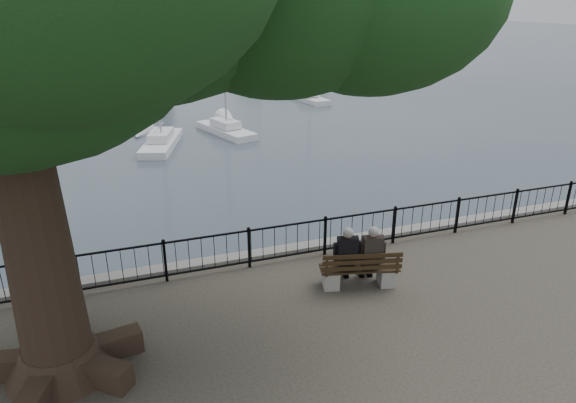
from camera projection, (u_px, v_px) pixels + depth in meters
name	position (u px, v px, depth m)	size (l,w,h in m)	color
harbor	(282.00, 269.00, 13.54)	(260.00, 260.00, 1.20)	slate
railing	(288.00, 240.00, 12.71)	(22.06, 0.06, 1.00)	black
bench	(359.00, 273.00, 11.65)	(1.87, 0.95, 0.95)	gray
person_left	(346.00, 258.00, 11.58)	(0.55, 0.81, 1.50)	black
person_right	(370.00, 257.00, 11.63)	(0.55, 0.81, 1.50)	black
lion_monument	(158.00, 48.00, 54.67)	(5.90, 5.90, 8.73)	slate
sailboat_b	(161.00, 141.00, 26.47)	(2.82, 5.18, 10.27)	silver
sailboat_c	(226.00, 128.00, 29.00)	(2.64, 4.93, 9.99)	silver
sailboat_d	(309.00, 97.00, 38.33)	(1.76, 4.72, 8.29)	silver
sailboat_f	(142.00, 87.00, 42.79)	(1.88, 4.87, 9.44)	silver
sailboat_g	(257.00, 76.00, 48.54)	(3.69, 5.69, 9.86)	silver
sailboat_h	(69.00, 80.00, 45.53)	(2.68, 5.07, 12.31)	silver
far_shore	(279.00, 18.00, 87.17)	(30.00, 8.60, 9.18)	#302D26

